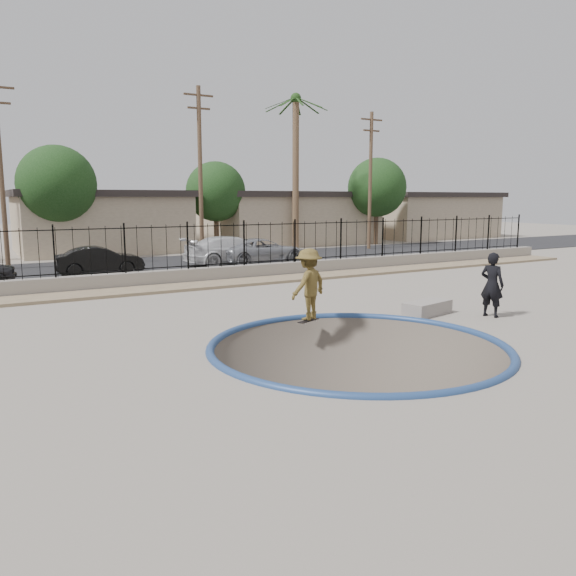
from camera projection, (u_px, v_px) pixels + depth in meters
The scene contains 24 objects.
ground at pixel (176, 303), 24.35m from camera, with size 120.00×120.00×2.20m, color gray.
bowl_pit at pixel (358, 347), 13.06m from camera, with size 6.84×6.84×1.80m, color #4C443A, non-canonical shape.
coping_ring at pixel (358, 347), 13.06m from camera, with size 7.04×7.04×0.20m, color navy.
rock_strip at pixel (199, 286), 21.77m from camera, with size 42.00×1.60×0.11m, color tan.
retaining_wall at pixel (189, 276), 22.67m from camera, with size 42.00×0.45×0.60m, color gray.
fence at pixel (188, 247), 22.48m from camera, with size 40.00×0.04×1.80m.
street at pixel (143, 266), 28.44m from camera, with size 90.00×8.00×0.04m, color black.
house_center at pixel (101, 221), 36.26m from camera, with size 10.60×8.60×3.90m.
house_east at pixel (288, 217), 43.17m from camera, with size 12.60×8.60×3.90m.
house_east_far at pixel (424, 214), 50.08m from camera, with size 11.60×8.60×3.90m.
palm_right at pixel (296, 139), 37.49m from camera, with size 2.30×2.30×10.30m.
utility_pole_left at pixel (1, 171), 26.45m from camera, with size 1.70×0.24×9.00m.
utility_pole_mid at pixel (200, 170), 31.35m from camera, with size 1.70×0.24×9.50m.
utility_pole_right at pixel (370, 179), 37.31m from camera, with size 1.70×0.24×9.00m.
street_tree_left at pixel (57, 184), 31.43m from camera, with size 4.32×4.32×6.36m.
street_tree_mid at pixel (216, 192), 37.28m from camera, with size 3.96×3.96×5.83m.
street_tree_right at pixel (377, 188), 41.44m from camera, with size 4.32×4.32×6.36m.
skater at pixel (309, 288), 15.43m from camera, with size 1.27×0.73×1.97m, color olive.
skateboard at pixel (308, 321), 15.58m from camera, with size 0.78×0.46×0.07m.
videographer at pixel (492, 285), 16.23m from camera, with size 0.69×0.45×1.88m, color black.
concrete_ledge at pixel (427, 308), 16.63m from camera, with size 1.60×0.70×0.40m, color gray.
car_b at pixel (100, 260), 25.20m from camera, with size 1.31×3.77×1.24m, color black.
car_c at pixel (233, 251), 28.65m from camera, with size 2.06×5.06×1.47m, color silver.
car_d at pixel (261, 251), 29.22m from camera, with size 2.20×4.77×1.32m, color #989AA0.
Camera 1 is at (-7.75, -11.16, 3.42)m, focal length 35.00 mm.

